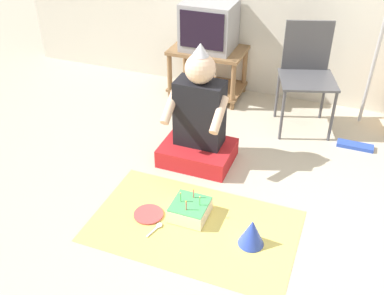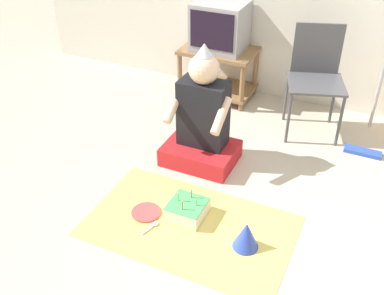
{
  "view_description": "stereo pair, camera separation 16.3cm",
  "coord_description": "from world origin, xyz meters",
  "px_view_note": "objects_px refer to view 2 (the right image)",
  "views": [
    {
      "loc": [
        0.11,
        -1.97,
        1.98
      ],
      "look_at": [
        -0.77,
        0.32,
        0.35
      ],
      "focal_mm": 42.0,
      "sensor_mm": 36.0,
      "label": 1
    },
    {
      "loc": [
        0.26,
        -1.9,
        1.98
      ],
      "look_at": [
        -0.77,
        0.32,
        0.35
      ],
      "focal_mm": 42.0,
      "sensor_mm": 36.0,
      "label": 2
    }
  ],
  "objects_px": {
    "party_hat_blue": "(246,235)",
    "tv": "(220,26)",
    "paper_plate": "(146,212)",
    "folding_chair": "(316,72)",
    "birthday_cake": "(187,209)",
    "person_seated": "(202,123)",
    "dust_mop": "(373,111)"
  },
  "relations": [
    {
      "from": "tv",
      "to": "person_seated",
      "type": "xyz_separation_m",
      "value": [
        0.3,
        -1.05,
        -0.35
      ]
    },
    {
      "from": "dust_mop",
      "to": "birthday_cake",
      "type": "bearing_deg",
      "value": -125.03
    },
    {
      "from": "tv",
      "to": "dust_mop",
      "type": "height_order",
      "value": "dust_mop"
    },
    {
      "from": "tv",
      "to": "paper_plate",
      "type": "relative_size",
      "value": 2.37
    },
    {
      "from": "folding_chair",
      "to": "tv",
      "type": "bearing_deg",
      "value": 165.85
    },
    {
      "from": "folding_chair",
      "to": "dust_mop",
      "type": "distance_m",
      "value": 0.53
    },
    {
      "from": "party_hat_blue",
      "to": "tv",
      "type": "bearing_deg",
      "value": 116.91
    },
    {
      "from": "person_seated",
      "to": "birthday_cake",
      "type": "relative_size",
      "value": 3.98
    },
    {
      "from": "folding_chair",
      "to": "paper_plate",
      "type": "bearing_deg",
      "value": -114.52
    },
    {
      "from": "dust_mop",
      "to": "party_hat_blue",
      "type": "height_order",
      "value": "dust_mop"
    },
    {
      "from": "paper_plate",
      "to": "dust_mop",
      "type": "bearing_deg",
      "value": 50.21
    },
    {
      "from": "person_seated",
      "to": "paper_plate",
      "type": "relative_size",
      "value": 4.77
    },
    {
      "from": "birthday_cake",
      "to": "folding_chair",
      "type": "bearing_deg",
      "value": 72.75
    },
    {
      "from": "folding_chair",
      "to": "party_hat_blue",
      "type": "height_order",
      "value": "folding_chair"
    },
    {
      "from": "folding_chair",
      "to": "person_seated",
      "type": "xyz_separation_m",
      "value": [
        -0.62,
        -0.82,
        -0.18
      ]
    },
    {
      "from": "person_seated",
      "to": "tv",
      "type": "bearing_deg",
      "value": 105.73
    },
    {
      "from": "tv",
      "to": "person_seated",
      "type": "height_order",
      "value": "person_seated"
    },
    {
      "from": "paper_plate",
      "to": "tv",
      "type": "bearing_deg",
      "value": 97.05
    },
    {
      "from": "folding_chair",
      "to": "person_seated",
      "type": "relative_size",
      "value": 0.94
    },
    {
      "from": "person_seated",
      "to": "party_hat_blue",
      "type": "bearing_deg",
      "value": -50.07
    },
    {
      "from": "folding_chair",
      "to": "paper_plate",
      "type": "xyz_separation_m",
      "value": [
        -0.7,
        -1.54,
        -0.49
      ]
    },
    {
      "from": "tv",
      "to": "folding_chair",
      "type": "relative_size",
      "value": 0.53
    },
    {
      "from": "party_hat_blue",
      "to": "paper_plate",
      "type": "relative_size",
      "value": 0.92
    },
    {
      "from": "birthday_cake",
      "to": "person_seated",
      "type": "bearing_deg",
      "value": 105.6
    },
    {
      "from": "paper_plate",
      "to": "person_seated",
      "type": "bearing_deg",
      "value": 83.78
    },
    {
      "from": "person_seated",
      "to": "folding_chair",
      "type": "bearing_deg",
      "value": 52.82
    },
    {
      "from": "folding_chair",
      "to": "birthday_cake",
      "type": "distance_m",
      "value": 1.58
    },
    {
      "from": "dust_mop",
      "to": "tv",
      "type": "bearing_deg",
      "value": 166.15
    },
    {
      "from": "tv",
      "to": "dust_mop",
      "type": "xyz_separation_m",
      "value": [
        1.41,
        -0.35,
        -0.36
      ]
    },
    {
      "from": "tv",
      "to": "birthday_cake",
      "type": "xyz_separation_m",
      "value": [
        0.47,
        -1.68,
        -0.62
      ]
    },
    {
      "from": "folding_chair",
      "to": "party_hat_blue",
      "type": "bearing_deg",
      "value": -90.7
    },
    {
      "from": "person_seated",
      "to": "paper_plate",
      "type": "bearing_deg",
      "value": -96.22
    }
  ]
}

